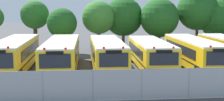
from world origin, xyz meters
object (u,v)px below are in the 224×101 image
object	(u,v)px
tree_2	(63,23)
tree_4	(122,17)
tree_1	(34,15)
school_bus_4	(194,52)
tree_3	(98,18)
tree_7	(220,18)
tree_5	(160,18)
school_bus_2	(107,54)
tree_6	(198,10)
school_bus_0	(15,54)
school_bus_3	(150,53)
school_bus_1	(62,54)

from	to	relation	value
tree_2	tree_4	bearing A→B (deg)	19.44
tree_1	school_bus_4	bearing A→B (deg)	-38.91
tree_3	tree_7	world-z (taller)	tree_7
tree_5	tree_7	bearing A→B (deg)	-0.86
school_bus_4	tree_7	distance (m)	12.76
tree_4	school_bus_2	bearing A→B (deg)	-102.91
tree_4	tree_6	xyz separation A→B (m)	(8.93, -1.63, 0.80)
school_bus_0	school_bus_3	world-z (taller)	school_bus_0
tree_2	tree_5	xyz separation A→B (m)	(11.25, 0.66, 0.55)
tree_7	school_bus_0	bearing A→B (deg)	-154.64
school_bus_4	tree_7	size ratio (longest dim) A/B	1.72
school_bus_0	school_bus_2	distance (m)	7.51
tree_5	tree_7	size ratio (longest dim) A/B	0.96
tree_3	tree_6	world-z (taller)	tree_6
tree_7	tree_2	bearing A→B (deg)	-178.32
tree_6	tree_7	bearing A→B (deg)	-6.41
school_bus_2	tree_7	size ratio (longest dim) A/B	1.63
tree_2	school_bus_3	bearing A→B (deg)	-50.89
tree_5	tree_6	xyz separation A→B (m)	(4.69, 0.19, 0.87)
school_bus_2	tree_7	bearing A→B (deg)	-144.20
tree_4	school_bus_3	bearing A→B (deg)	-85.84
tree_3	tree_4	size ratio (longest dim) A/B	0.93
school_bus_3	school_bus_4	world-z (taller)	school_bus_4
school_bus_4	tree_4	distance (m)	13.43
school_bus_3	tree_7	distance (m)	15.05
tree_1	tree_3	distance (m)	7.62
school_bus_3	tree_7	xyz separation A→B (m)	(10.71, 10.25, 2.61)
tree_2	tree_3	xyz separation A→B (m)	(4.02, 1.43, 0.53)
school_bus_0	tree_7	size ratio (longest dim) A/B	1.70
tree_2	tree_3	distance (m)	4.30
school_bus_2	tree_2	size ratio (longest dim) A/B	2.08
tree_4	tree_7	world-z (taller)	tree_7
school_bus_3	tree_3	bearing A→B (deg)	-69.43
tree_1	tree_2	size ratio (longest dim) A/B	1.17
tree_7	tree_6	bearing A→B (deg)	173.59
tree_7	tree_5	bearing A→B (deg)	179.14
tree_2	tree_5	size ratio (longest dim) A/B	0.82
tree_4	school_bus_1	bearing A→B (deg)	-118.70
school_bus_0	school_bus_4	xyz separation A→B (m)	(15.01, 0.02, -0.05)
school_bus_3	tree_6	bearing A→B (deg)	-125.93
tree_2	tree_1	bearing A→B (deg)	145.69
tree_6	tree_7	distance (m)	2.83
school_bus_0	tree_2	bearing A→B (deg)	-108.56
tree_6	tree_7	world-z (taller)	tree_6
school_bus_2	tree_6	world-z (taller)	tree_6
school_bus_2	tree_6	xyz separation A→B (m)	(11.78, 10.81, 3.48)
school_bus_2	school_bus_3	distance (m)	3.75
tree_3	tree_5	bearing A→B (deg)	-6.12
school_bus_1	school_bus_2	bearing A→B (deg)	175.35
tree_4	tree_6	world-z (taller)	tree_6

